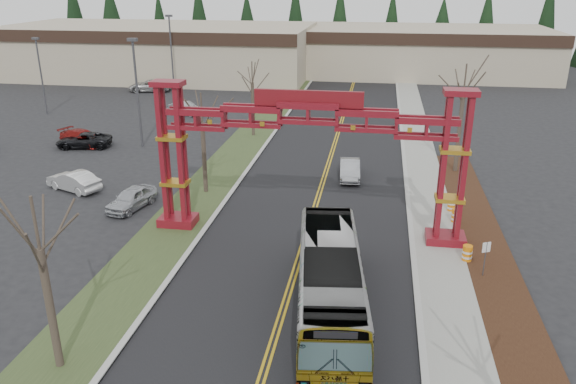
% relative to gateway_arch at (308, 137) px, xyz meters
% --- Properties ---
extents(road, '(12.00, 110.00, 0.02)m').
position_rel_gateway_arch_xyz_m(road, '(-0.00, 7.00, -5.97)').
color(road, black).
rests_on(road, ground).
extents(lane_line_left, '(0.12, 100.00, 0.01)m').
position_rel_gateway_arch_xyz_m(lane_line_left, '(-0.12, 7.00, -5.96)').
color(lane_line_left, gold).
rests_on(lane_line_left, road).
extents(lane_line_right, '(0.12, 100.00, 0.01)m').
position_rel_gateway_arch_xyz_m(lane_line_right, '(0.12, 7.00, -5.96)').
color(lane_line_right, gold).
rests_on(lane_line_right, road).
extents(curb_right, '(0.30, 110.00, 0.15)m').
position_rel_gateway_arch_xyz_m(curb_right, '(6.15, 7.00, -5.91)').
color(curb_right, '#B0B0AB').
rests_on(curb_right, ground).
extents(sidewalk_right, '(2.60, 110.00, 0.14)m').
position_rel_gateway_arch_xyz_m(sidewalk_right, '(7.60, 7.00, -5.91)').
color(sidewalk_right, gray).
rests_on(sidewalk_right, ground).
extents(landscape_strip, '(2.60, 50.00, 0.12)m').
position_rel_gateway_arch_xyz_m(landscape_strip, '(10.20, -8.00, -5.92)').
color(landscape_strip, black).
rests_on(landscape_strip, ground).
extents(grass_median, '(4.00, 110.00, 0.08)m').
position_rel_gateway_arch_xyz_m(grass_median, '(-8.00, 7.00, -5.94)').
color(grass_median, '#324321').
rests_on(grass_median, ground).
extents(curb_left, '(0.30, 110.00, 0.15)m').
position_rel_gateway_arch_xyz_m(curb_left, '(-6.15, 7.00, -5.91)').
color(curb_left, '#B0B0AB').
rests_on(curb_left, ground).
extents(gateway_arch, '(18.20, 1.60, 8.90)m').
position_rel_gateway_arch_xyz_m(gateway_arch, '(0.00, 0.00, 0.00)').
color(gateway_arch, maroon).
rests_on(gateway_arch, ground).
extents(retail_building_west, '(46.00, 22.30, 7.50)m').
position_rel_gateway_arch_xyz_m(retail_building_west, '(-30.00, 53.96, -2.22)').
color(retail_building_west, tan).
rests_on(retail_building_west, ground).
extents(retail_building_east, '(38.00, 20.30, 7.00)m').
position_rel_gateway_arch_xyz_m(retail_building_east, '(10.00, 61.95, -2.47)').
color(retail_building_east, tan).
rests_on(retail_building_east, ground).
extents(conifer_treeline, '(116.10, 5.60, 13.00)m').
position_rel_gateway_arch_xyz_m(conifer_treeline, '(0.25, 74.00, 0.50)').
color(conifer_treeline, black).
rests_on(conifer_treeline, ground).
extents(transit_bus, '(4.11, 11.83, 3.23)m').
position_rel_gateway_arch_xyz_m(transit_bus, '(2.11, -8.19, -4.37)').
color(transit_bus, '#939599').
rests_on(transit_bus, ground).
extents(silver_sedan, '(1.78, 4.31, 1.39)m').
position_rel_gateway_arch_xyz_m(silver_sedan, '(1.91, 10.40, -5.29)').
color(silver_sedan, '#A5A8AD').
rests_on(silver_sedan, ground).
extents(parked_car_near_a, '(2.54, 4.38, 1.40)m').
position_rel_gateway_arch_xyz_m(parked_car_near_a, '(-11.94, 2.10, -5.28)').
color(parked_car_near_a, '#B0B2B8').
rests_on(parked_car_near_a, ground).
extents(parked_car_near_b, '(4.58, 3.05, 1.43)m').
position_rel_gateway_arch_xyz_m(parked_car_near_b, '(-17.43, 4.58, -5.27)').
color(parked_car_near_b, white).
rests_on(parked_car_near_b, ground).
extents(parked_car_near_c, '(5.13, 3.06, 1.33)m').
position_rel_gateway_arch_xyz_m(parked_car_near_c, '(-22.14, 14.82, -5.32)').
color(parked_car_near_c, black).
rests_on(parked_car_near_c, ground).
extents(parked_car_mid_a, '(5.16, 3.50, 1.39)m').
position_rel_gateway_arch_xyz_m(parked_car_mid_a, '(-22.57, 15.48, -5.29)').
color(parked_car_mid_a, maroon).
rests_on(parked_car_mid_a, ground).
extents(parked_car_far_a, '(4.51, 3.06, 1.41)m').
position_rel_gateway_arch_xyz_m(parked_car_far_a, '(-17.31, 28.57, -5.28)').
color(parked_car_far_a, '#9A9EA1').
rests_on(parked_car_far_a, ground).
extents(parked_car_far_b, '(5.90, 3.50, 1.54)m').
position_rel_gateway_arch_xyz_m(parked_car_far_b, '(-26.56, 40.74, -5.21)').
color(parked_car_far_b, silver).
rests_on(parked_car_far_b, ground).
extents(bare_tree_median_near, '(3.14, 3.14, 7.21)m').
position_rel_gateway_arch_xyz_m(bare_tree_median_near, '(-8.00, -13.63, -0.87)').
color(bare_tree_median_near, '#382D26').
rests_on(bare_tree_median_near, ground).
extents(bare_tree_median_mid, '(3.09, 3.09, 7.12)m').
position_rel_gateway_arch_xyz_m(bare_tree_median_mid, '(-8.00, 5.75, -0.93)').
color(bare_tree_median_mid, '#382D26').
rests_on(bare_tree_median_mid, ground).
extents(bare_tree_median_far, '(2.94, 2.94, 7.05)m').
position_rel_gateway_arch_xyz_m(bare_tree_median_far, '(-8.00, 21.19, -0.90)').
color(bare_tree_median_far, '#382D26').
rests_on(bare_tree_median_far, ground).
extents(bare_tree_right_far, '(3.24, 3.24, 8.39)m').
position_rel_gateway_arch_xyz_m(bare_tree_right_far, '(10.00, 13.20, 0.23)').
color(bare_tree_right_far, '#382D26').
rests_on(bare_tree_right_far, ground).
extents(light_pole_near, '(0.82, 0.41, 9.51)m').
position_rel_gateway_arch_xyz_m(light_pole_near, '(-17.09, 15.94, -0.48)').
color(light_pole_near, '#3F3F44').
rests_on(light_pole_near, ground).
extents(light_pole_mid, '(0.72, 0.36, 8.32)m').
position_rel_gateway_arch_xyz_m(light_pole_mid, '(-32.72, 26.28, -1.17)').
color(light_pole_mid, '#3F3F44').
rests_on(light_pole_mid, ground).
extents(light_pole_far, '(0.85, 0.43, 9.84)m').
position_rel_gateway_arch_xyz_m(light_pole_far, '(-23.23, 40.99, -0.29)').
color(light_pole_far, '#3F3F44').
rests_on(light_pole_far, ground).
extents(street_sign, '(0.43, 0.22, 1.98)m').
position_rel_gateway_arch_xyz_m(street_sign, '(9.53, -3.67, -4.56)').
color(street_sign, '#3F3F44').
rests_on(street_sign, ground).
extents(barrel_south, '(0.53, 0.53, 0.98)m').
position_rel_gateway_arch_xyz_m(barrel_south, '(8.93, -2.11, -5.49)').
color(barrel_south, orange).
rests_on(barrel_south, ground).
extents(barrel_mid, '(0.53, 0.53, 0.98)m').
position_rel_gateway_arch_xyz_m(barrel_mid, '(8.90, 3.00, -5.49)').
color(barrel_mid, orange).
rests_on(barrel_mid, ground).
extents(barrel_north, '(0.52, 0.52, 0.97)m').
position_rel_gateway_arch_xyz_m(barrel_north, '(8.83, 4.82, -5.50)').
color(barrel_north, orange).
rests_on(barrel_north, ground).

